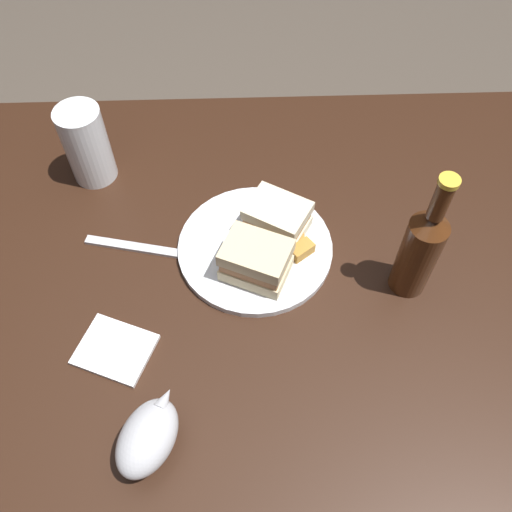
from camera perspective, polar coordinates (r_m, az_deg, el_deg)
ground_plane at (r=1.62m, az=0.03°, el=-16.97°), size 6.00×6.00×0.00m
dining_table at (r=1.26m, az=0.03°, el=-11.82°), size 1.15×0.93×0.76m
plate at (r=0.95m, az=-0.04°, el=0.85°), size 0.27×0.27×0.01m
sandwich_half_left at (r=0.89m, az=-0.05°, el=-0.44°), size 0.13×0.11×0.07m
sandwich_half_right at (r=0.95m, az=2.20°, el=3.98°), size 0.13×0.12×0.06m
potato_wedge_front at (r=0.95m, az=4.33°, el=1.73°), size 0.02×0.05×0.02m
potato_wedge_middle at (r=0.93m, az=1.06°, el=0.16°), size 0.03×0.04×0.02m
potato_wedge_back at (r=0.94m, az=3.71°, el=1.23°), size 0.03×0.04×0.02m
potato_wedge_left_edge at (r=0.92m, az=1.29°, el=-0.33°), size 0.05×0.03×0.02m
potato_wedge_right_edge at (r=0.93m, az=4.72°, el=0.63°), size 0.05×0.04×0.02m
pint_glass at (r=1.07m, az=-16.91°, el=10.50°), size 0.08×0.08×0.15m
gravy_boat at (r=0.79m, az=-11.07°, el=-17.82°), size 0.11×0.13×0.07m
cider_bottle at (r=0.88m, az=16.59°, el=0.72°), size 0.06×0.06×0.25m
napkin at (r=0.89m, az=-14.32°, el=-9.33°), size 0.14×0.12×0.01m
fork at (r=0.98m, az=-12.28°, el=0.89°), size 0.18×0.05×0.01m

